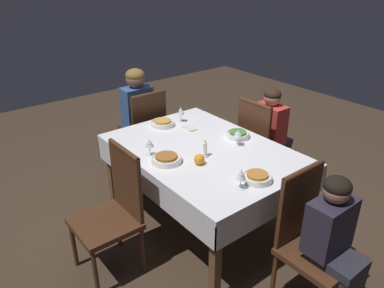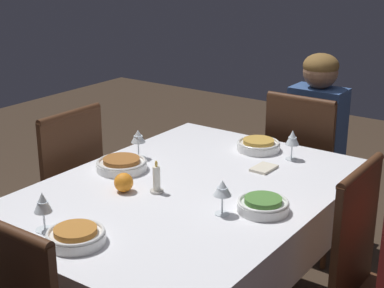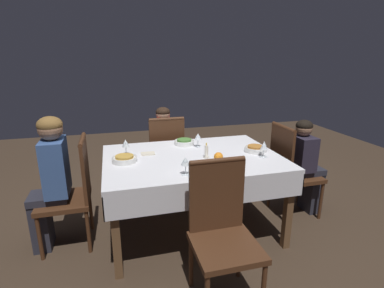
{
  "view_description": "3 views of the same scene",
  "coord_description": "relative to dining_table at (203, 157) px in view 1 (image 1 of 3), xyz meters",
  "views": [
    {
      "loc": [
        -2.05,
        1.73,
        2.08
      ],
      "look_at": [
        0.05,
        0.07,
        0.78
      ],
      "focal_mm": 35.0,
      "sensor_mm": 36.0,
      "label": 1
    },
    {
      "loc": [
        -1.83,
        -1.33,
        1.7
      ],
      "look_at": [
        0.06,
        0.01,
        0.91
      ],
      "focal_mm": 55.0,
      "sensor_mm": 36.0,
      "label": 2
    },
    {
      "loc": [
        0.66,
        2.43,
        1.61
      ],
      "look_at": [
        0.02,
        0.04,
        0.87
      ],
      "focal_mm": 28.0,
      "sensor_mm": 36.0,
      "label": 3
    }
  ],
  "objects": [
    {
      "name": "napkin_red_folded",
      "position": [
        0.38,
        -0.16,
        0.08
      ],
      "size": [
        0.13,
        0.09,
        0.01
      ],
      "rotation": [
        0.0,
        0.0,
        -0.03
      ],
      "color": "beige",
      "rests_on": "dining_table"
    },
    {
      "name": "person_child_dark",
      "position": [
        -1.21,
        -0.03,
        -0.12
      ],
      "size": [
        0.33,
        0.3,
        1.0
      ],
      "rotation": [
        0.0,
        0.0,
        -1.57
      ],
      "color": "#282833",
      "rests_on": "ground_plane"
    },
    {
      "name": "chair_west",
      "position": [
        -1.03,
        -0.03,
        -0.15
      ],
      "size": [
        0.43,
        0.42,
        0.96
      ],
      "rotation": [
        0.0,
        0.0,
        -1.57
      ],
      "color": "#472816",
      "rests_on": "ground_plane"
    },
    {
      "name": "chair_south",
      "position": [
        0.1,
        -0.81,
        -0.15
      ],
      "size": [
        0.42,
        0.43,
        0.96
      ],
      "color": "#472816",
      "rests_on": "ground_plane"
    },
    {
      "name": "bowl_east",
      "position": [
        0.59,
        -0.01,
        0.1
      ],
      "size": [
        0.21,
        0.21,
        0.06
      ],
      "color": "white",
      "rests_on": "dining_table"
    },
    {
      "name": "wine_glass_south",
      "position": [
        -0.13,
        -0.26,
        0.18
      ],
      "size": [
        0.07,
        0.07,
        0.14
      ],
      "color": "white",
      "rests_on": "dining_table"
    },
    {
      "name": "person_adult_denim",
      "position": [
        1.19,
        -0.07,
        -0.01
      ],
      "size": [
        0.34,
        0.3,
        1.15
      ],
      "rotation": [
        0.0,
        0.0,
        1.57
      ],
      "color": "#282833",
      "rests_on": "ground_plane"
    },
    {
      "name": "wine_glass_east",
      "position": [
        0.57,
        -0.2,
        0.18
      ],
      "size": [
        0.06,
        0.06,
        0.14
      ],
      "color": "white",
      "rests_on": "dining_table"
    },
    {
      "name": "bowl_south",
      "position": [
        -0.01,
        -0.37,
        0.1
      ],
      "size": [
        0.2,
        0.2,
        0.06
      ],
      "color": "white",
      "rests_on": "dining_table"
    },
    {
      "name": "candle_centerpiece",
      "position": [
        -0.11,
        0.07,
        0.13
      ],
      "size": [
        0.06,
        0.06,
        0.14
      ],
      "color": "beige",
      "rests_on": "dining_table"
    },
    {
      "name": "ground_plane",
      "position": [
        0.0,
        0.0,
        -0.66
      ],
      "size": [
        8.0,
        8.0,
        0.0
      ],
      "primitive_type": "plane",
      "color": "#3D2D21"
    },
    {
      "name": "wine_glass_north",
      "position": [
        0.16,
        0.4,
        0.18
      ],
      "size": [
        0.07,
        0.07,
        0.14
      ],
      "color": "white",
      "rests_on": "dining_table"
    },
    {
      "name": "chair_east",
      "position": [
        1.03,
        -0.07,
        -0.15
      ],
      "size": [
        0.43,
        0.42,
        0.96
      ],
      "rotation": [
        0.0,
        0.0,
        1.57
      ],
      "color": "#472816",
      "rests_on": "ground_plane"
    },
    {
      "name": "person_child_red",
      "position": [
        0.1,
        -0.98,
        -0.1
      ],
      "size": [
        0.3,
        0.33,
        1.03
      ],
      "color": "#383342",
      "rests_on": "ground_plane"
    },
    {
      "name": "bowl_north",
      "position": [
        0.0,
        0.36,
        0.1
      ],
      "size": [
        0.23,
        0.23,
        0.06
      ],
      "color": "white",
      "rests_on": "dining_table"
    },
    {
      "name": "dining_table",
      "position": [
        0.0,
        0.0,
        0.0
      ],
      "size": [
        1.55,
        1.1,
        0.74
      ],
      "color": "silver",
      "rests_on": "ground_plane"
    },
    {
      "name": "wine_glass_west",
      "position": [
        -0.6,
        0.18,
        0.18
      ],
      "size": [
        0.07,
        0.07,
        0.15
      ],
      "color": "white",
      "rests_on": "dining_table"
    },
    {
      "name": "bowl_west",
      "position": [
        -0.6,
        0.02,
        0.1
      ],
      "size": [
        0.2,
        0.2,
        0.06
      ],
      "color": "white",
      "rests_on": "dining_table"
    },
    {
      "name": "orange_fruit",
      "position": [
        -0.18,
        0.19,
        0.12
      ],
      "size": [
        0.08,
        0.08,
        0.08
      ],
      "primitive_type": "sphere",
      "color": "orange",
      "rests_on": "dining_table"
    },
    {
      "name": "chair_north",
      "position": [
        0.02,
        0.81,
        -0.15
      ],
      "size": [
        0.42,
        0.43,
        0.96
      ],
      "rotation": [
        0.0,
        0.0,
        3.14
      ],
      "color": "#472816",
      "rests_on": "ground_plane"
    }
  ]
}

